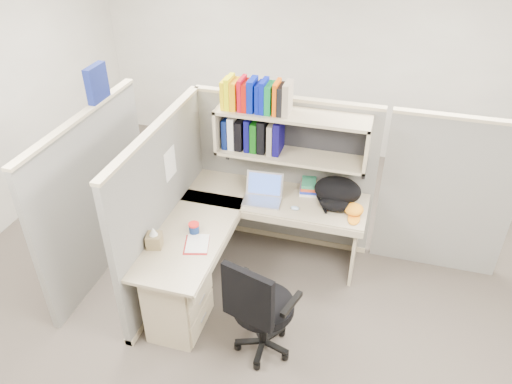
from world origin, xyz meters
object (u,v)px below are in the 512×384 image
(laptop, at_px, (262,190))
(backpack, at_px, (337,194))
(task_chair, at_px, (260,322))
(snack_canister, at_px, (194,228))
(desk, at_px, (206,270))

(laptop, distance_m, backpack, 0.69)
(laptop, distance_m, task_chair, 1.25)
(backpack, height_order, snack_canister, backpack)
(snack_canister, bearing_deg, desk, -42.75)
(laptop, bearing_deg, snack_canister, -129.72)
(snack_canister, xyz_separation_m, task_chair, (0.74, -0.50, -0.41))
(backpack, xyz_separation_m, task_chair, (-0.38, -1.25, -0.49))
(desk, distance_m, backpack, 1.38)
(desk, height_order, backpack, backpack)
(desk, height_order, task_chair, task_chair)
(desk, xyz_separation_m, snack_canister, (-0.14, 0.13, 0.34))
(laptop, height_order, snack_canister, laptop)
(desk, distance_m, snack_canister, 0.39)
(desk, height_order, snack_canister, snack_canister)
(desk, bearing_deg, backpack, 42.02)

